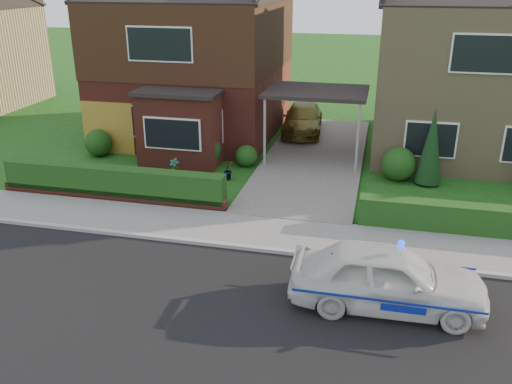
% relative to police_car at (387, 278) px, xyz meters
% --- Properties ---
extents(ground, '(120.00, 120.00, 0.00)m').
position_rel_police_car_xyz_m(ground, '(-2.88, -1.20, -0.72)').
color(ground, '#164B14').
rests_on(ground, ground).
extents(road, '(60.00, 6.00, 0.02)m').
position_rel_police_car_xyz_m(road, '(-2.88, -1.20, -0.72)').
color(road, black).
rests_on(road, ground).
extents(kerb, '(60.00, 0.16, 0.12)m').
position_rel_police_car_xyz_m(kerb, '(-2.88, 1.85, -0.66)').
color(kerb, '#9E9993').
rests_on(kerb, ground).
extents(sidewalk, '(60.00, 2.00, 0.10)m').
position_rel_police_car_xyz_m(sidewalk, '(-2.88, 2.90, -0.67)').
color(sidewalk, slate).
rests_on(sidewalk, ground).
extents(driveway, '(3.80, 12.00, 0.12)m').
position_rel_police_car_xyz_m(driveway, '(-2.88, 9.80, -0.66)').
color(driveway, '#666059').
rests_on(driveway, ground).
extents(house_left, '(7.50, 9.53, 7.25)m').
position_rel_police_car_xyz_m(house_left, '(-8.66, 12.70, 3.09)').
color(house_left, maroon).
rests_on(house_left, ground).
extents(house_right, '(7.50, 8.06, 7.25)m').
position_rel_police_car_xyz_m(house_right, '(2.92, 12.79, 2.94)').
color(house_right, '#9C875F').
rests_on(house_right, ground).
extents(carport_link, '(3.80, 3.00, 2.77)m').
position_rel_police_car_xyz_m(carport_link, '(-2.88, 9.75, 1.94)').
color(carport_link, black).
rests_on(carport_link, ground).
extents(garage_door, '(2.20, 0.10, 2.10)m').
position_rel_police_car_xyz_m(garage_door, '(-11.12, 8.76, 0.33)').
color(garage_door, olive).
rests_on(garage_door, ground).
extents(dwarf_wall, '(7.70, 0.25, 0.36)m').
position_rel_police_car_xyz_m(dwarf_wall, '(-8.68, 4.10, -0.54)').
color(dwarf_wall, maroon).
rests_on(dwarf_wall, ground).
extents(hedge_left, '(7.50, 0.55, 0.90)m').
position_rel_police_car_xyz_m(hedge_left, '(-8.68, 4.25, -0.72)').
color(hedge_left, '#163811').
rests_on(hedge_left, ground).
extents(hedge_right, '(7.50, 0.55, 0.80)m').
position_rel_police_car_xyz_m(hedge_right, '(2.92, 4.15, -0.72)').
color(hedge_right, '#163811').
rests_on(hedge_right, ground).
extents(shrub_left_far, '(1.08, 1.08, 1.08)m').
position_rel_police_car_xyz_m(shrub_left_far, '(-11.38, 8.30, -0.18)').
color(shrub_left_far, '#163811').
rests_on(shrub_left_far, ground).
extents(shrub_left_mid, '(1.32, 1.32, 1.32)m').
position_rel_police_car_xyz_m(shrub_left_mid, '(-6.88, 8.10, -0.06)').
color(shrub_left_mid, '#163811').
rests_on(shrub_left_mid, ground).
extents(shrub_left_near, '(0.84, 0.84, 0.84)m').
position_rel_police_car_xyz_m(shrub_left_near, '(-5.28, 8.40, -0.30)').
color(shrub_left_near, '#163811').
rests_on(shrub_left_near, ground).
extents(shrub_right_near, '(1.20, 1.20, 1.20)m').
position_rel_police_car_xyz_m(shrub_right_near, '(0.32, 8.20, -0.12)').
color(shrub_right_near, '#163811').
rests_on(shrub_right_near, ground).
extents(conifer_a, '(0.90, 0.90, 2.60)m').
position_rel_police_car_xyz_m(conifer_a, '(1.32, 8.00, 0.58)').
color(conifer_a, black).
rests_on(conifer_a, ground).
extents(police_car, '(3.87, 4.26, 1.60)m').
position_rel_police_car_xyz_m(police_car, '(0.00, 0.00, 0.00)').
color(police_car, silver).
rests_on(police_car, ground).
extents(driveway_car, '(2.05, 4.30, 1.21)m').
position_rel_police_car_xyz_m(driveway_car, '(-3.88, 13.30, 0.01)').
color(driveway_car, brown).
rests_on(driveway_car, driveway).
extents(potted_plant_a, '(0.41, 0.31, 0.71)m').
position_rel_police_car_xyz_m(potted_plant_a, '(-7.47, 6.58, -0.36)').
color(potted_plant_a, gray).
rests_on(potted_plant_a, ground).
extents(potted_plant_b, '(0.48, 0.46, 0.68)m').
position_rel_police_car_xyz_m(potted_plant_b, '(-5.55, 6.85, -0.38)').
color(potted_plant_b, gray).
rests_on(potted_plant_b, ground).
extents(potted_plant_c, '(0.41, 0.41, 0.66)m').
position_rel_police_car_xyz_m(potted_plant_c, '(-5.38, 4.80, -0.39)').
color(potted_plant_c, gray).
rests_on(potted_plant_c, ground).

